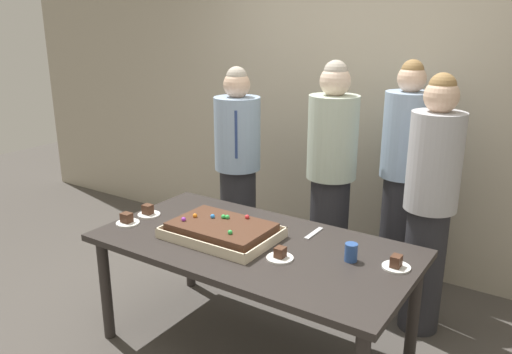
% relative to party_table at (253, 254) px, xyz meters
% --- Properties ---
extents(ground_plane, '(12.00, 12.00, 0.00)m').
position_rel_party_table_xyz_m(ground_plane, '(0.00, 0.00, -0.65)').
color(ground_plane, '#4C4742').
extents(interior_back_panel, '(8.00, 0.12, 3.00)m').
position_rel_party_table_xyz_m(interior_back_panel, '(0.00, 1.60, 0.85)').
color(interior_back_panel, '#B2A893').
rests_on(interior_back_panel, ground_plane).
extents(party_table, '(1.87, 0.97, 0.73)m').
position_rel_party_table_xyz_m(party_table, '(0.00, 0.00, 0.00)').
color(party_table, '#2D2826').
rests_on(party_table, ground_plane).
extents(sheet_cake, '(0.65, 0.45, 0.12)m').
position_rel_party_table_xyz_m(sheet_cake, '(-0.20, -0.04, 0.12)').
color(sheet_cake, beige).
rests_on(sheet_cake, party_table).
extents(plated_slice_near_left, '(0.15, 0.15, 0.07)m').
position_rel_party_table_xyz_m(plated_slice_near_left, '(-0.84, -0.21, 0.10)').
color(plated_slice_near_left, white).
rests_on(plated_slice_near_left, party_table).
extents(plated_slice_near_right, '(0.15, 0.15, 0.07)m').
position_rel_party_table_xyz_m(plated_slice_near_right, '(0.81, 0.14, 0.10)').
color(plated_slice_near_right, white).
rests_on(plated_slice_near_right, party_table).
extents(plated_slice_far_left, '(0.15, 0.15, 0.07)m').
position_rel_party_table_xyz_m(plated_slice_far_left, '(-0.83, -0.02, 0.10)').
color(plated_slice_far_left, white).
rests_on(plated_slice_far_left, party_table).
extents(plated_slice_far_right, '(0.15, 0.15, 0.07)m').
position_rel_party_table_xyz_m(plated_slice_far_right, '(0.24, -0.10, 0.10)').
color(plated_slice_far_right, white).
rests_on(plated_slice_far_right, party_table).
extents(drink_cup_nearest, '(0.07, 0.07, 0.10)m').
position_rel_party_table_xyz_m(drink_cup_nearest, '(0.57, 0.09, 0.13)').
color(drink_cup_nearest, '#2D5199').
rests_on(drink_cup_nearest, party_table).
extents(cake_server_utensil, '(0.03, 0.20, 0.01)m').
position_rel_party_table_xyz_m(cake_server_utensil, '(0.24, 0.31, 0.08)').
color(cake_server_utensil, silver).
rests_on(cake_server_utensil, party_table).
extents(person_serving_front, '(0.32, 0.32, 1.69)m').
position_rel_party_table_xyz_m(person_serving_front, '(0.79, 0.82, 0.23)').
color(person_serving_front, '#28282D').
rests_on(person_serving_front, ground_plane).
extents(person_green_shirt_behind, '(0.36, 0.36, 1.66)m').
position_rel_party_table_xyz_m(person_green_shirt_behind, '(-0.70, 0.82, 0.20)').
color(person_green_shirt_behind, '#28282D').
rests_on(person_green_shirt_behind, ground_plane).
extents(person_striped_tie_right, '(0.36, 0.36, 1.72)m').
position_rel_party_table_xyz_m(person_striped_tie_right, '(0.03, 0.97, 0.24)').
color(person_striped_tie_right, '#28282D').
rests_on(person_striped_tie_right, ground_plane).
extents(person_far_right_suit, '(0.34, 0.34, 1.73)m').
position_rel_party_table_xyz_m(person_far_right_suit, '(0.49, 1.19, 0.25)').
color(person_far_right_suit, '#28282D').
rests_on(person_far_right_suit, ground_plane).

